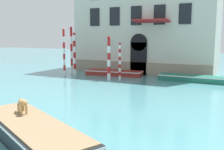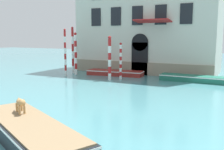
% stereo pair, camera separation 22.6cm
% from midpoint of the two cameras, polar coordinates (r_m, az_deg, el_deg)
% --- Properties ---
extents(palazzo_left, '(14.42, 7.40, 14.14)m').
position_cam_midpoint_polar(palazzo_left, '(28.76, 8.16, 14.96)').
color(palazzo_left, beige).
rests_on(palazzo_left, ground_plane).
extents(boat_foreground, '(6.53, 4.38, 0.73)m').
position_cam_midpoint_polar(boat_foreground, '(10.05, -16.83, -11.55)').
color(boat_foreground, black).
rests_on(boat_foreground, ground_plane).
extents(dog_on_deck, '(0.85, 0.61, 0.64)m').
position_cam_midpoint_polar(dog_on_deck, '(11.01, -18.72, -5.77)').
color(dog_on_deck, tan).
rests_on(dog_on_deck, boat_foreground).
extents(boat_moored_near_palazzo, '(5.57, 2.14, 0.48)m').
position_cam_midpoint_polar(boat_moored_near_palazzo, '(25.30, 0.94, 0.50)').
color(boat_moored_near_palazzo, maroon).
rests_on(boat_moored_near_palazzo, ground_plane).
extents(boat_moored_far, '(5.50, 1.50, 0.51)m').
position_cam_midpoint_polar(boat_moored_far, '(22.87, 17.56, -0.71)').
color(boat_moored_far, '#1E6651').
rests_on(boat_moored_far, ground_plane).
extents(mooring_pole_0, '(0.21, 0.21, 3.21)m').
position_cam_midpoint_polar(mooring_pole_0, '(22.77, 2.17, 3.07)').
color(mooring_pole_0, white).
rests_on(mooring_pole_0, ground_plane).
extents(mooring_pole_1, '(0.28, 0.28, 3.78)m').
position_cam_midpoint_polar(mooring_pole_1, '(22.39, -0.23, 3.73)').
color(mooring_pole_1, white).
rests_on(mooring_pole_1, ground_plane).
extents(mooring_pole_2, '(0.27, 0.27, 4.11)m').
position_cam_midpoint_polar(mooring_pole_2, '(25.93, -7.67, 4.67)').
color(mooring_pole_2, white).
rests_on(mooring_pole_2, ground_plane).
extents(mooring_pole_3, '(0.21, 0.21, 4.44)m').
position_cam_midpoint_polar(mooring_pole_3, '(25.00, -9.90, 4.85)').
color(mooring_pole_3, white).
rests_on(mooring_pole_3, ground_plane).
extents(mooring_pole_4, '(0.25, 0.25, 4.70)m').
position_cam_midpoint_polar(mooring_pole_4, '(27.05, -8.30, 5.43)').
color(mooring_pole_4, white).
rests_on(mooring_pole_4, ground_plane).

